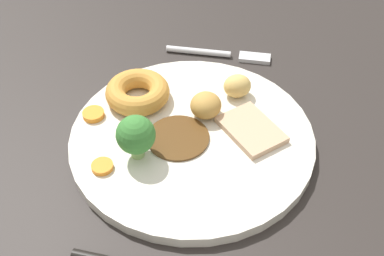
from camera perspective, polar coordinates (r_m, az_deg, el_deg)
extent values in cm
cube|color=#2B2623|center=(57.38, -1.70, -4.17)|extent=(120.00, 84.00, 3.60)
cylinder|color=silver|center=(56.66, 0.00, -1.23)|extent=(28.88, 28.88, 1.40)
cylinder|color=#563819|center=(55.55, -1.43, -1.17)|extent=(7.35, 7.35, 0.30)
cube|color=tan|center=(56.57, 7.10, -0.18)|extent=(9.28, 8.83, 0.80)
torus|color=#C68938|center=(60.23, -6.54, 4.30)|extent=(8.09, 8.09, 2.53)
ellipsoid|color=#BC8C42|center=(57.60, 1.66, 2.74)|extent=(4.91, 4.85, 3.05)
ellipsoid|color=#D8B260|center=(60.69, 5.45, 5.03)|extent=(3.80, 4.14, 2.98)
cylinder|color=orange|center=(53.27, -10.70, -4.54)|extent=(2.43, 2.43, 0.58)
cylinder|color=orange|center=(59.38, -11.72, 1.63)|extent=(2.65, 2.65, 0.69)
cylinder|color=#8CB766|center=(53.57, -6.55, -2.61)|extent=(1.50, 1.50, 1.74)
sphere|color=#387A33|center=(51.84, -6.76, -0.80)|extent=(4.37, 4.37, 4.37)
cylinder|color=silver|center=(70.58, 0.77, 9.16)|extent=(1.75, 9.54, 0.90)
cube|color=silver|center=(70.12, 7.51, 8.33)|extent=(2.40, 4.66, 0.60)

